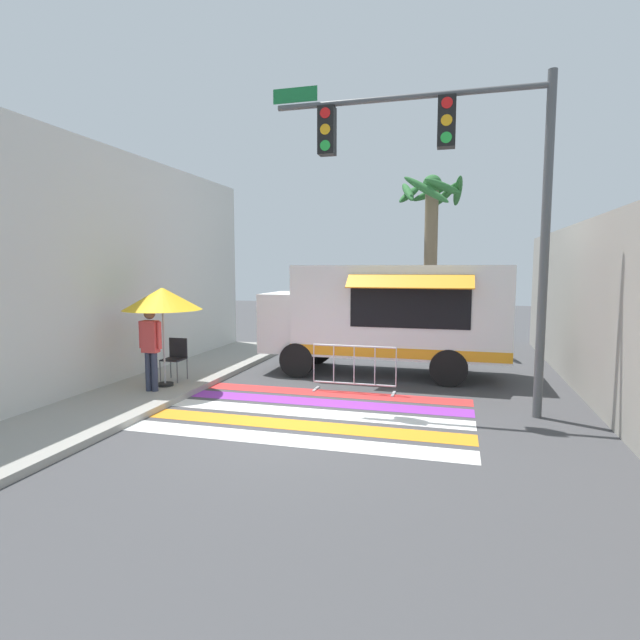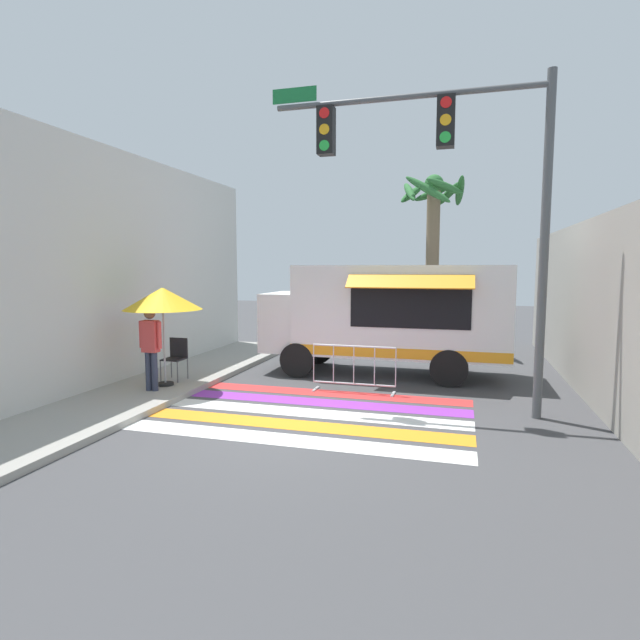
% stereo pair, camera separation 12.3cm
% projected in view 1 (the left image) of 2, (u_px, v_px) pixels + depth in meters
% --- Properties ---
extents(ground_plane, '(60.00, 60.00, 0.00)m').
position_uv_depth(ground_plane, '(289.00, 423.00, 8.82)').
color(ground_plane, '#424244').
extents(sidewalk_left, '(4.40, 16.00, 0.12)m').
position_uv_depth(sidewalk_left, '(63.00, 401.00, 10.07)').
color(sidewalk_left, '#99968E').
rests_on(sidewalk_left, ground_plane).
extents(building_left_facade, '(0.25, 16.00, 5.43)m').
position_uv_depth(building_left_facade, '(56.00, 269.00, 9.79)').
color(building_left_facade, silver).
rests_on(building_left_facade, ground_plane).
extents(concrete_wall_right, '(0.20, 16.00, 3.75)m').
position_uv_depth(concrete_wall_right, '(595.00, 311.00, 10.06)').
color(concrete_wall_right, '#A39E93').
rests_on(concrete_wall_right, ground_plane).
extents(crosswalk_painted, '(6.40, 3.60, 0.01)m').
position_uv_depth(crosswalk_painted, '(301.00, 412.00, 9.49)').
color(crosswalk_painted, white).
rests_on(crosswalk_painted, ground_plane).
extents(food_truck, '(6.13, 2.49, 2.80)m').
position_uv_depth(food_truck, '(382.00, 313.00, 12.73)').
color(food_truck, white).
rests_on(food_truck, ground_plane).
extents(traffic_signal_pole, '(5.17, 0.29, 6.24)m').
position_uv_depth(traffic_signal_pole, '(449.00, 170.00, 9.13)').
color(traffic_signal_pole, '#515456').
rests_on(traffic_signal_pole, ground_plane).
extents(patio_umbrella, '(1.71, 1.71, 2.19)m').
position_uv_depth(patio_umbrella, '(162.00, 299.00, 10.89)').
color(patio_umbrella, black).
rests_on(patio_umbrella, sidewalk_left).
extents(folding_chair, '(0.46, 0.46, 0.97)m').
position_uv_depth(folding_chair, '(176.00, 355.00, 11.66)').
color(folding_chair, '#4C4C51').
rests_on(folding_chair, sidewalk_left).
extents(vendor_person, '(0.53, 0.23, 1.77)m').
position_uv_depth(vendor_person, '(150.00, 344.00, 10.52)').
color(vendor_person, '#2D3347').
rests_on(vendor_person, sidewalk_left).
extents(barricade_front, '(1.87, 0.44, 1.05)m').
position_uv_depth(barricade_front, '(354.00, 369.00, 10.97)').
color(barricade_front, '#B7BABF').
rests_on(barricade_front, ground_plane).
extents(palm_tree, '(2.09, 2.07, 5.66)m').
position_uv_depth(palm_tree, '(431.00, 234.00, 15.91)').
color(palm_tree, '#7A664C').
rests_on(palm_tree, ground_plane).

